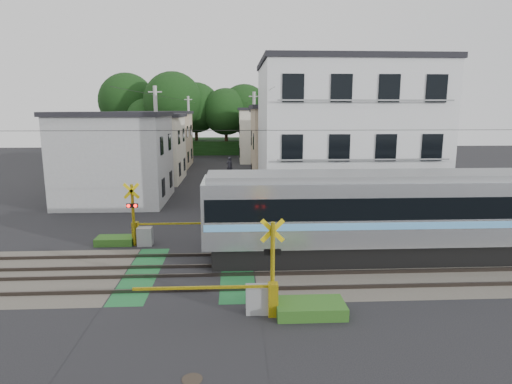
{
  "coord_description": "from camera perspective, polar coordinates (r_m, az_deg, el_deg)",
  "views": [
    {
      "loc": [
        1.83,
        -16.37,
        6.42
      ],
      "look_at": [
        2.91,
        5.0,
        2.3
      ],
      "focal_mm": 30.0,
      "sensor_mm": 36.0,
      "label": 1
    }
  ],
  "objects": [
    {
      "name": "utility_poles",
      "position": [
        39.55,
        -7.13,
        7.41
      ],
      "size": [
        7.9,
        42.0,
        8.0
      ],
      "color": "#A5A5A0",
      "rests_on": "ground"
    },
    {
      "name": "track_bed",
      "position": [
        17.67,
        -8.79,
        -10.43
      ],
      "size": [
        120.0,
        120.0,
        0.14
      ],
      "color": "#47423A",
      "rests_on": "ground"
    },
    {
      "name": "apartment_block",
      "position": [
        26.77,
        11.62,
        6.88
      ],
      "size": [
        10.2,
        8.36,
        9.3
      ],
      "color": "silver",
      "rests_on": "ground"
    },
    {
      "name": "ground",
      "position": [
        17.68,
        -8.78,
        -10.54
      ],
      "size": [
        120.0,
        120.0,
        0.0
      ],
      "primitive_type": "plane",
      "color": "black"
    },
    {
      "name": "tree_hill",
      "position": [
        64.3,
        -5.63,
        10.14
      ],
      "size": [
        40.0,
        13.9,
        11.88
      ],
      "color": "black",
      "rests_on": "ground"
    },
    {
      "name": "crossing_signal_near",
      "position": [
        13.96,
        0.48,
        -13.24
      ],
      "size": [
        4.74,
        0.65,
        3.09
      ],
      "color": "yellow",
      "rests_on": "ground"
    },
    {
      "name": "pedestrian",
      "position": [
        43.27,
        -3.56,
        3.52
      ],
      "size": [
        0.75,
        0.6,
        1.78
      ],
      "primitive_type": "imported",
      "rotation": [
        0.0,
        0.0,
        3.45
      ],
      "color": "#32313E",
      "rests_on": "ground"
    },
    {
      "name": "catenary",
      "position": [
        17.15,
        11.22,
        1.54
      ],
      "size": [
        60.0,
        5.04,
        7.0
      ],
      "color": "#2D2D33",
      "rests_on": "ground"
    },
    {
      "name": "houses_row",
      "position": [
        42.44,
        -5.06,
        6.55
      ],
      "size": [
        22.07,
        31.35,
        6.8
      ],
      "color": "#A6A8AB",
      "rests_on": "ground"
    },
    {
      "name": "weed_patches",
      "position": [
        17.43,
        -2.99,
        -10.08
      ],
      "size": [
        10.25,
        8.8,
        0.4
      ],
      "color": "#2D5E1E",
      "rests_on": "ground"
    },
    {
      "name": "manhole_cover",
      "position": [
        11.39,
        -8.51,
        -23.49
      ],
      "size": [
        0.51,
        0.51,
        0.02
      ],
      "primitive_type": "cylinder",
      "color": "#2D261E",
      "rests_on": "ground"
    },
    {
      "name": "crossing_signal_far",
      "position": [
        21.29,
        -14.82,
        -5.04
      ],
      "size": [
        4.74,
        0.65,
        3.09
      ],
      "color": "yellow",
      "rests_on": "ground"
    }
  ]
}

